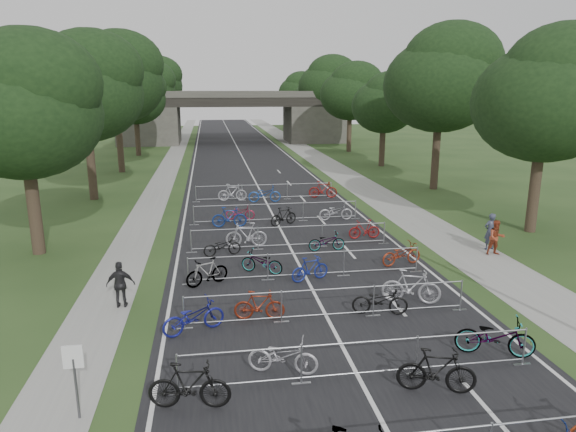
# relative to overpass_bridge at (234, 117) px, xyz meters

# --- Properties ---
(road) EXTENTS (11.00, 140.00, 0.01)m
(road) POSITION_rel_overpass_bridge_xyz_m (0.00, -15.00, -3.53)
(road) COLOR black
(road) RESTS_ON ground
(sidewalk_right) EXTENTS (3.00, 140.00, 0.01)m
(sidewalk_right) POSITION_rel_overpass_bridge_xyz_m (8.00, -15.00, -3.53)
(sidewalk_right) COLOR gray
(sidewalk_right) RESTS_ON ground
(sidewalk_left) EXTENTS (2.00, 140.00, 0.01)m
(sidewalk_left) POSITION_rel_overpass_bridge_xyz_m (-7.50, -15.00, -3.53)
(sidewalk_left) COLOR gray
(sidewalk_left) RESTS_ON ground
(lane_markings) EXTENTS (0.12, 140.00, 0.00)m
(lane_markings) POSITION_rel_overpass_bridge_xyz_m (0.00, -15.00, -3.53)
(lane_markings) COLOR silver
(lane_markings) RESTS_ON ground
(overpass_bridge) EXTENTS (31.00, 8.00, 7.05)m
(overpass_bridge) POSITION_rel_overpass_bridge_xyz_m (0.00, 0.00, 0.00)
(overpass_bridge) COLOR #45433E
(overpass_bridge) RESTS_ON ground
(park_sign) EXTENTS (0.45, 0.06, 1.83)m
(park_sign) POSITION_rel_overpass_bridge_xyz_m (-6.80, -62.00, -2.27)
(park_sign) COLOR #4C4C51
(park_sign) RESTS_ON ground
(tree_left_0) EXTENTS (6.72, 6.72, 10.25)m
(tree_left_0) POSITION_rel_overpass_bridge_xyz_m (-11.39, -49.07, 2.96)
(tree_left_0) COLOR #33261C
(tree_left_0) RESTS_ON ground
(tree_right_0) EXTENTS (7.17, 7.17, 10.93)m
(tree_right_0) POSITION_rel_overpass_bridge_xyz_m (13.11, -49.07, 3.39)
(tree_right_0) COLOR #33261C
(tree_right_0) RESTS_ON ground
(tree_left_1) EXTENTS (7.56, 7.56, 11.53)m
(tree_left_1) POSITION_rel_overpass_bridge_xyz_m (-11.39, -37.07, 3.77)
(tree_left_1) COLOR #33261C
(tree_left_1) RESTS_ON ground
(tree_right_1) EXTENTS (8.18, 8.18, 12.47)m
(tree_right_1) POSITION_rel_overpass_bridge_xyz_m (13.11, -37.07, 4.37)
(tree_right_1) COLOR #33261C
(tree_right_1) RESTS_ON ground
(tree_left_2) EXTENTS (8.40, 8.40, 12.81)m
(tree_left_2) POSITION_rel_overpass_bridge_xyz_m (-11.39, -25.07, 4.58)
(tree_left_2) COLOR #33261C
(tree_left_2) RESTS_ON ground
(tree_right_2) EXTENTS (6.16, 6.16, 9.39)m
(tree_right_2) POSITION_rel_overpass_bridge_xyz_m (13.11, -25.07, 2.41)
(tree_right_2) COLOR #33261C
(tree_right_2) RESTS_ON ground
(tree_left_3) EXTENTS (6.72, 6.72, 10.25)m
(tree_left_3) POSITION_rel_overpass_bridge_xyz_m (-11.39, -13.07, 2.96)
(tree_left_3) COLOR #33261C
(tree_left_3) RESTS_ON ground
(tree_right_3) EXTENTS (7.17, 7.17, 10.93)m
(tree_right_3) POSITION_rel_overpass_bridge_xyz_m (13.11, -13.07, 3.39)
(tree_right_3) COLOR #33261C
(tree_right_3) RESTS_ON ground
(tree_left_4) EXTENTS (7.56, 7.56, 11.53)m
(tree_left_4) POSITION_rel_overpass_bridge_xyz_m (-11.39, -1.07, 3.77)
(tree_left_4) COLOR #33261C
(tree_left_4) RESTS_ON ground
(tree_right_4) EXTENTS (8.18, 8.18, 12.47)m
(tree_right_4) POSITION_rel_overpass_bridge_xyz_m (13.11, -1.07, 4.37)
(tree_right_4) COLOR #33261C
(tree_right_4) RESTS_ON ground
(tree_left_5) EXTENTS (8.40, 8.40, 12.81)m
(tree_left_5) POSITION_rel_overpass_bridge_xyz_m (-11.39, 10.93, 4.58)
(tree_left_5) COLOR #33261C
(tree_left_5) RESTS_ON ground
(tree_right_5) EXTENTS (6.16, 6.16, 9.39)m
(tree_right_5) POSITION_rel_overpass_bridge_xyz_m (13.11, 10.93, 2.41)
(tree_right_5) COLOR #33261C
(tree_right_5) RESTS_ON ground
(tree_left_6) EXTENTS (6.72, 6.72, 10.25)m
(tree_left_6) POSITION_rel_overpass_bridge_xyz_m (-11.39, 22.93, 2.96)
(tree_left_6) COLOR #33261C
(tree_left_6) RESTS_ON ground
(tree_right_6) EXTENTS (7.17, 7.17, 10.93)m
(tree_right_6) POSITION_rel_overpass_bridge_xyz_m (13.11, 22.93, 3.39)
(tree_right_6) COLOR #33261C
(tree_right_6) RESTS_ON ground
(barrier_row_1) EXTENTS (9.70, 0.08, 1.10)m
(barrier_row_1) POSITION_rel_overpass_bridge_xyz_m (0.00, -61.40, -2.99)
(barrier_row_1) COLOR #9A9DA2
(barrier_row_1) RESTS_ON ground
(barrier_row_2) EXTENTS (9.70, 0.08, 1.10)m
(barrier_row_2) POSITION_rel_overpass_bridge_xyz_m (0.00, -57.80, -2.99)
(barrier_row_2) COLOR #9A9DA2
(barrier_row_2) RESTS_ON ground
(barrier_row_3) EXTENTS (9.70, 0.08, 1.10)m
(barrier_row_3) POSITION_rel_overpass_bridge_xyz_m (0.00, -54.00, -2.99)
(barrier_row_3) COLOR #9A9DA2
(barrier_row_3) RESTS_ON ground
(barrier_row_4) EXTENTS (9.70, 0.08, 1.10)m
(barrier_row_4) POSITION_rel_overpass_bridge_xyz_m (0.00, -50.00, -2.99)
(barrier_row_4) COLOR #9A9DA2
(barrier_row_4) RESTS_ON ground
(barrier_row_5) EXTENTS (9.70, 0.08, 1.10)m
(barrier_row_5) POSITION_rel_overpass_bridge_xyz_m (0.00, -45.00, -2.99)
(barrier_row_5) COLOR #9A9DA2
(barrier_row_5) RESTS_ON ground
(barrier_row_6) EXTENTS (9.70, 0.08, 1.10)m
(barrier_row_6) POSITION_rel_overpass_bridge_xyz_m (0.00, -39.00, -2.99)
(barrier_row_6) COLOR #9A9DA2
(barrier_row_6) RESTS_ON ground
(bike_4) EXTENTS (2.01, 0.85, 1.17)m
(bike_4) POSITION_rel_overpass_bridge_xyz_m (-4.30, -62.00, -2.95)
(bike_4) COLOR black
(bike_4) RESTS_ON ground
(bike_5) EXTENTS (1.98, 1.18, 0.98)m
(bike_5) POSITION_rel_overpass_bridge_xyz_m (-1.92, -60.82, -3.04)
(bike_5) COLOR #B1B0B8
(bike_5) RESTS_ON ground
(bike_6) EXTENTS (2.01, 1.09, 1.16)m
(bike_6) POSITION_rel_overpass_bridge_xyz_m (1.69, -62.26, -2.95)
(bike_6) COLOR black
(bike_6) RESTS_ON ground
(bike_7) EXTENTS (2.29, 1.49, 1.14)m
(bike_7) POSITION_rel_overpass_bridge_xyz_m (4.10, -60.79, -2.96)
(bike_7) COLOR #9A9DA2
(bike_7) RESTS_ON ground
(bike_8) EXTENTS (2.11, 1.41, 1.05)m
(bike_8) POSITION_rel_overpass_bridge_xyz_m (-4.30, -58.09, -3.01)
(bike_8) COLOR navy
(bike_8) RESTS_ON ground
(bike_9) EXTENTS (1.71, 0.68, 1.00)m
(bike_9) POSITION_rel_overpass_bridge_xyz_m (-2.21, -57.50, -3.03)
(bike_9) COLOR maroon
(bike_9) RESTS_ON ground
(bike_10) EXTENTS (1.94, 1.04, 0.97)m
(bike_10) POSITION_rel_overpass_bridge_xyz_m (1.79, -57.69, -3.05)
(bike_10) COLOR black
(bike_10) RESTS_ON ground
(bike_11) EXTENTS (2.12, 1.26, 1.23)m
(bike_11) POSITION_rel_overpass_bridge_xyz_m (3.16, -56.98, -2.92)
(bike_11) COLOR #A5A4AC
(bike_11) RESTS_ON ground
(bike_12) EXTENTS (1.80, 1.24, 1.06)m
(bike_12) POSITION_rel_overpass_bridge_xyz_m (-3.89, -54.16, -3.00)
(bike_12) COLOR #9A9DA2
(bike_12) RESTS_ON ground
(bike_13) EXTENTS (1.88, 1.42, 0.95)m
(bike_13) POSITION_rel_overpass_bridge_xyz_m (-1.69, -53.19, -3.06)
(bike_13) COLOR #9A9DA2
(bike_13) RESTS_ON ground
(bike_14) EXTENTS (1.70, 0.98, 0.98)m
(bike_14) POSITION_rel_overpass_bridge_xyz_m (0.09, -54.31, -3.04)
(bike_14) COLOR navy
(bike_14) RESTS_ON ground
(bike_15) EXTENTS (1.97, 1.07, 0.98)m
(bike_15) POSITION_rel_overpass_bridge_xyz_m (4.30, -53.08, -3.04)
(bike_15) COLOR maroon
(bike_15) RESTS_ON ground
(bike_16) EXTENTS (1.79, 0.94, 0.90)m
(bike_16) POSITION_rel_overpass_bridge_xyz_m (-3.21, -50.66, -3.09)
(bike_16) COLOR black
(bike_16) RESTS_ON ground
(bike_17) EXTENTS (2.00, 0.67, 1.18)m
(bike_17) POSITION_rel_overpass_bridge_xyz_m (-2.03, -49.48, -2.94)
(bike_17) COLOR #A9A8B0
(bike_17) RESTS_ON ground
(bike_18) EXTENTS (1.71, 0.61, 0.90)m
(bike_18) POSITION_rel_overpass_bridge_xyz_m (1.60, -50.66, -3.09)
(bike_18) COLOR #9A9DA2
(bike_18) RESTS_ON ground
(bike_19) EXTENTS (1.62, 0.49, 0.97)m
(bike_19) POSITION_rel_overpass_bridge_xyz_m (3.91, -49.01, -3.05)
(bike_19) COLOR maroon
(bike_19) RESTS_ON ground
(bike_20) EXTENTS (1.90, 0.57, 1.13)m
(bike_20) POSITION_rel_overpass_bridge_xyz_m (-2.68, -45.76, -2.97)
(bike_20) COLOR navy
(bike_20) RESTS_ON ground
(bike_21) EXTENTS (1.72, 0.79, 0.87)m
(bike_21) POSITION_rel_overpass_bridge_xyz_m (-1.99, -44.19, -3.10)
(bike_21) COLOR maroon
(bike_21) RESTS_ON ground
(bike_22) EXTENTS (1.74, 1.25, 1.03)m
(bike_22) POSITION_rel_overpass_bridge_xyz_m (0.28, -45.83, -3.02)
(bike_22) COLOR black
(bike_22) RESTS_ON ground
(bike_23) EXTENTS (1.94, 0.68, 1.02)m
(bike_23) POSITION_rel_overpass_bridge_xyz_m (3.41, -45.13, -3.02)
(bike_23) COLOR #A2A1A9
(bike_23) RESTS_ON ground
(bike_25) EXTENTS (1.94, 0.59, 1.16)m
(bike_25) POSITION_rel_overpass_bridge_xyz_m (-2.18, -39.01, -2.95)
(bike_25) COLOR #A5A5AD
(bike_25) RESTS_ON ground
(bike_26) EXTENTS (2.17, 0.82, 1.13)m
(bike_26) POSITION_rel_overpass_bridge_xyz_m (-0.10, -39.72, -2.97)
(bike_26) COLOR #1A4293
(bike_26) RESTS_ON ground
(bike_27) EXTENTS (2.02, 0.85, 1.18)m
(bike_27) POSITION_rel_overpass_bridge_xyz_m (4.03, -38.99, -2.95)
(bike_27) COLOR maroon
(bike_27) RESTS_ON ground
(pedestrian_a) EXTENTS (0.67, 0.48, 1.74)m
(pedestrian_a) POSITION_rel_overpass_bridge_xyz_m (9.17, -51.62, -2.66)
(pedestrian_a) COLOR #353B50
(pedestrian_a) RESTS_ON ground
(pedestrian_b) EXTENTS (0.81, 0.65, 1.60)m
(pedestrian_b) POSITION_rel_overpass_bridge_xyz_m (9.02, -52.40, -2.73)
(pedestrian_b) COLOR #943920
(pedestrian_b) RESTS_ON ground
(pedestrian_c) EXTENTS (0.96, 0.41, 1.63)m
(pedestrian_c) POSITION_rel_overpass_bridge_xyz_m (-6.80, -55.75, -2.72)
(pedestrian_c) COLOR #242326
(pedestrian_c) RESTS_ON ground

